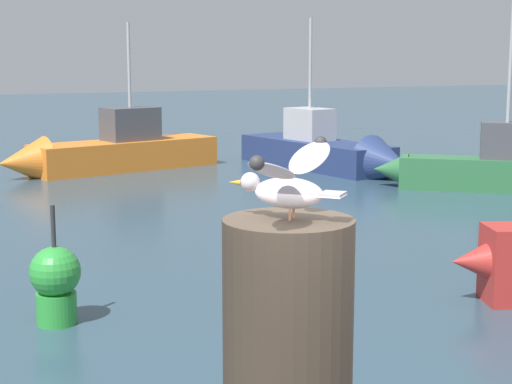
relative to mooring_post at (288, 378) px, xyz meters
The scene contains 6 objects.
mooring_post is the anchor object (origin of this frame).
seagull 0.66m from the mooring_post, 133.27° to the left, with size 0.53×0.51×0.24m.
boat_navy 18.36m from the mooring_post, 59.58° to the left, with size 2.33×5.92×4.09m.
boat_orange 18.48m from the mooring_post, 77.57° to the left, with size 5.88×2.52×3.89m.
boat_green 15.90m from the mooring_post, 48.53° to the left, with size 3.64×3.14×4.56m.
channel_buoy 6.68m from the mooring_post, 85.90° to the left, with size 0.56×0.56×1.33m.
Camera 1 is at (-2.15, -2.69, 2.93)m, focal length 57.79 mm.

